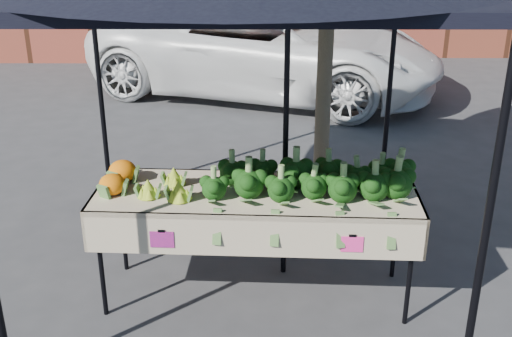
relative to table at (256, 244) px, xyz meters
The scene contains 7 objects.
ground 0.46m from the table, 146.03° to the right, with size 90.00×90.00×0.00m, color #313134.
table is the anchor object (origin of this frame).
canopy 1.02m from the table, 106.16° to the left, with size 3.16×3.16×2.74m, color black, non-canonical shape.
broccoli_heap 0.70m from the table, ahead, with size 1.61×0.58×0.27m, color black.
romanesco_cluster 0.87m from the table, behind, with size 0.44×0.48×0.21m, color #AFC12F.
cauliflower_pair 1.17m from the table, behind, with size 0.24×0.44×0.19m, color orange.
street_tree 1.99m from the table, 62.45° to the left, with size 2.00×2.00×3.93m, color #1E4C14, non-canonical shape.
Camera 1 is at (0.12, -4.15, 2.85)m, focal length 43.98 mm.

